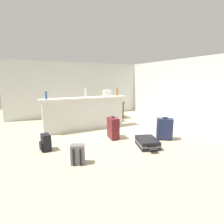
{
  "coord_description": "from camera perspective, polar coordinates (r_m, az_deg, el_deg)",
  "views": [
    {
      "loc": [
        -2.43,
        -5.21,
        1.77
      ],
      "look_at": [
        0.26,
        0.22,
        0.6
      ],
      "focal_mm": 28.22,
      "sensor_mm": 36.0,
      "label": 1
    }
  ],
  "objects": [
    {
      "name": "ground_plane",
      "position": [
        6.02,
        -1.35,
        -6.45
      ],
      "size": [
        13.0,
        13.0,
        0.05
      ],
      "primitive_type": "cube",
      "color": "#BCAD8E"
    },
    {
      "name": "wall_back",
      "position": [
        8.63,
        -10.07,
        7.26
      ],
      "size": [
        6.6,
        0.1,
        2.5
      ],
      "primitive_type": "cube",
      "color": "silver",
      "rests_on": "ground_plane"
    },
    {
      "name": "wall_right",
      "position": [
        7.79,
        18.52,
        6.49
      ],
      "size": [
        0.1,
        6.0,
        2.5
      ],
      "primitive_type": "cube",
      "color": "silver",
      "rests_on": "ground_plane"
    },
    {
      "name": "partition_half_wall",
      "position": [
        6.13,
        -8.5,
        -0.77
      ],
      "size": [
        2.8,
        0.2,
        1.09
      ],
      "primitive_type": "cube",
      "color": "silver",
      "rests_on": "ground_plane"
    },
    {
      "name": "bar_countertop",
      "position": [
        6.04,
        -8.65,
        4.52
      ],
      "size": [
        2.96,
        0.4,
        0.05
      ],
      "primitive_type": "cube",
      "color": "white",
      "rests_on": "partition_half_wall"
    },
    {
      "name": "bottle_blue",
      "position": [
        5.71,
        -20.56,
        5.08
      ],
      "size": [
        0.06,
        0.06,
        0.25
      ],
      "primitive_type": "cylinder",
      "color": "#284C89",
      "rests_on": "bar_countertop"
    },
    {
      "name": "bottle_clear",
      "position": [
        6.0,
        -8.56,
        6.14
      ],
      "size": [
        0.07,
        0.07,
        0.3
      ],
      "primitive_type": "cylinder",
      "color": "silver",
      "rests_on": "bar_countertop"
    },
    {
      "name": "bottle_amber",
      "position": [
        6.5,
        1.73,
        6.53
      ],
      "size": [
        0.07,
        0.07,
        0.28
      ],
      "primitive_type": "cylinder",
      "color": "#9E661E",
      "rests_on": "bar_countertop"
    },
    {
      "name": "grocery_bag",
      "position": [
        6.33,
        -1.6,
        6.15
      ],
      "size": [
        0.26,
        0.18,
        0.22
      ],
      "primitive_type": "cube",
      "color": "silver",
      "rests_on": "bar_countertop"
    },
    {
      "name": "dining_table",
      "position": [
        7.83,
        -0.71,
        2.62
      ],
      "size": [
        1.1,
        0.8,
        0.74
      ],
      "color": "#4C331E",
      "rests_on": "ground_plane"
    },
    {
      "name": "dining_chair_near_partition",
      "position": [
        7.31,
        0.68,
        1.0
      ],
      "size": [
        0.48,
        0.48,
        0.93
      ],
      "color": "#9E754C",
      "rests_on": "ground_plane"
    },
    {
      "name": "dining_chair_far_side",
      "position": [
        8.37,
        -2.18,
        2.25
      ],
      "size": [
        0.42,
        0.42,
        0.93
      ],
      "color": "#9E754C",
      "rests_on": "ground_plane"
    },
    {
      "name": "suitcase_flat_black",
      "position": [
        4.77,
        11.34,
        -9.7
      ],
      "size": [
        0.69,
        0.89,
        0.22
      ],
      "color": "black",
      "rests_on": "ground_plane"
    },
    {
      "name": "suitcase_upright_maroon",
      "position": [
        5.23,
        0.35,
        -5.08
      ],
      "size": [
        0.28,
        0.46,
        0.67
      ],
      "color": "maroon",
      "rests_on": "ground_plane"
    },
    {
      "name": "backpack_grey",
      "position": [
        3.84,
        -11.03,
        -13.38
      ],
      "size": [
        0.33,
        0.31,
        0.42
      ],
      "color": "slate",
      "rests_on": "ground_plane"
    },
    {
      "name": "backpack_black",
      "position": [
        4.71,
        -20.72,
        -9.3
      ],
      "size": [
        0.28,
        0.3,
        0.42
      ],
      "color": "black",
      "rests_on": "ground_plane"
    },
    {
      "name": "suitcase_upright_navy",
      "position": [
        5.37,
        16.64,
        -5.14
      ],
      "size": [
        0.5,
        0.45,
        0.67
      ],
      "color": "#1E284C",
      "rests_on": "ground_plane"
    }
  ]
}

